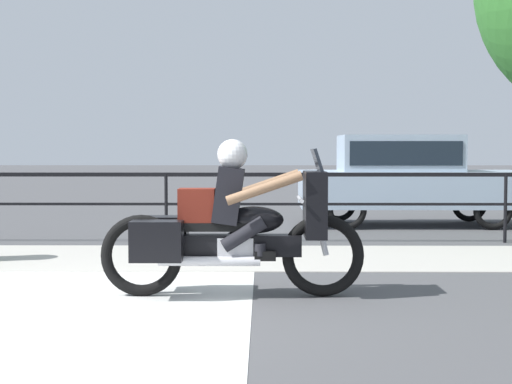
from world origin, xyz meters
TOP-DOWN VIEW (x-y plane):
  - ground_plane at (0.00, 0.00)m, footprint 120.00×120.00m
  - sidewalk_band at (0.00, 3.40)m, footprint 44.00×2.40m
  - crosswalk_band at (-0.10, -0.20)m, footprint 2.92×6.00m
  - fence_railing at (0.00, 5.06)m, footprint 36.00×0.05m
  - motorcycle at (1.16, 0.74)m, footprint 2.52×0.76m
  - parked_car at (4.10, 7.69)m, footprint 4.10×1.70m

SIDE VIEW (x-z plane):
  - ground_plane at x=0.00m, z-range 0.00..0.00m
  - crosswalk_band at x=-0.10m, z-range 0.00..0.01m
  - sidewalk_band at x=0.00m, z-range 0.00..0.01m
  - motorcycle at x=1.16m, z-range -0.08..1.43m
  - fence_railing at x=0.00m, z-range 0.31..1.36m
  - parked_car at x=4.10m, z-range 0.11..1.77m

